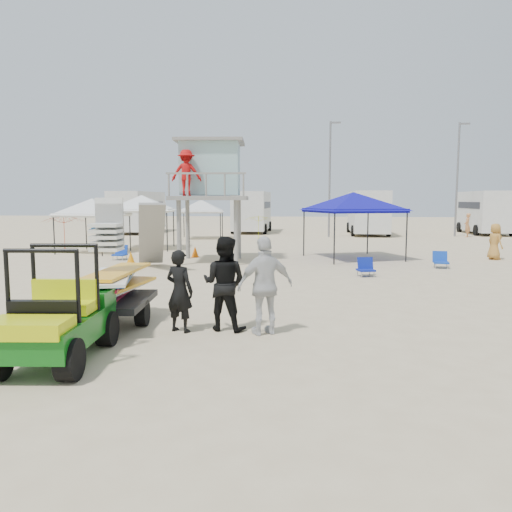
# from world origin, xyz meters

# --- Properties ---
(ground) EXTENTS (140.00, 140.00, 0.00)m
(ground) POSITION_xyz_m (0.00, 0.00, 0.00)
(ground) COLOR beige
(ground) RESTS_ON ground
(utility_cart) EXTENTS (1.44, 2.54, 1.85)m
(utility_cart) POSITION_xyz_m (-2.31, -1.09, 0.86)
(utility_cart) COLOR #0E5A12
(utility_cart) RESTS_ON ground
(surf_trailer) EXTENTS (1.63, 2.71, 2.33)m
(surf_trailer) POSITION_xyz_m (-2.31, 1.24, 0.95)
(surf_trailer) COLOR black
(surf_trailer) RESTS_ON ground
(man_left) EXTENTS (0.70, 0.58, 1.64)m
(man_left) POSITION_xyz_m (-0.79, 0.94, 0.82)
(man_left) COLOR black
(man_left) RESTS_ON ground
(man_mid) EXTENTS (1.04, 0.88, 1.89)m
(man_mid) POSITION_xyz_m (0.06, 1.19, 0.94)
(man_mid) COLOR black
(man_mid) RESTS_ON ground
(man_right) EXTENTS (1.21, 0.92, 1.92)m
(man_right) POSITION_xyz_m (0.91, 0.94, 0.96)
(man_right) COLOR silver
(man_right) RESTS_ON ground
(lifeguard_tower) EXTENTS (3.40, 3.40, 4.98)m
(lifeguard_tower) POSITION_xyz_m (-2.54, 12.28, 3.71)
(lifeguard_tower) COLOR gray
(lifeguard_tower) RESTS_ON ground
(canopy_blue) EXTENTS (4.54, 4.54, 3.35)m
(canopy_blue) POSITION_xyz_m (3.60, 13.89, 2.80)
(canopy_blue) COLOR black
(canopy_blue) RESTS_ON ground
(canopy_white_a) EXTENTS (3.14, 3.14, 3.08)m
(canopy_white_a) POSITION_xyz_m (-8.96, 15.08, 2.53)
(canopy_white_a) COLOR black
(canopy_white_a) RESTS_ON ground
(canopy_white_b) EXTENTS (3.59, 3.59, 3.26)m
(canopy_white_b) POSITION_xyz_m (-7.17, 17.17, 2.71)
(canopy_white_b) COLOR black
(canopy_white_b) RESTS_ON ground
(canopy_white_c) EXTENTS (3.20, 3.20, 3.02)m
(canopy_white_c) POSITION_xyz_m (-5.59, 24.46, 2.48)
(canopy_white_c) COLOR black
(canopy_white_c) RESTS_ON ground
(umbrella_a) EXTENTS (2.48, 2.51, 1.88)m
(umbrella_a) POSITION_xyz_m (-10.57, 15.20, 0.94)
(umbrella_a) COLOR red
(umbrella_a) RESTS_ON ground
(umbrella_b) EXTENTS (2.59, 2.59, 1.67)m
(umbrella_b) POSITION_xyz_m (-1.45, 22.20, 0.84)
(umbrella_b) COLOR #CFD112
(umbrella_b) RESTS_ON ground
(cone_near) EXTENTS (0.34, 0.34, 0.50)m
(cone_near) POSITION_xyz_m (-5.61, 11.18, 0.25)
(cone_near) COLOR orange
(cone_near) RESTS_ON ground
(cone_far) EXTENTS (0.34, 0.34, 0.50)m
(cone_far) POSITION_xyz_m (-3.50, 13.68, 0.25)
(cone_far) COLOR #E25E07
(cone_far) RESTS_ON ground
(beach_chair_a) EXTENTS (0.58, 0.62, 0.64)m
(beach_chair_a) POSITION_xyz_m (-6.53, 12.42, 0.31)
(beach_chair_a) COLOR #0F34A5
(beach_chair_a) RESTS_ON ground
(beach_chair_b) EXTENTS (0.65, 0.71, 0.64)m
(beach_chair_b) POSITION_xyz_m (3.64, 8.75, 0.31)
(beach_chair_b) COLOR #0D1E93
(beach_chair_b) RESTS_ON ground
(beach_chair_c) EXTENTS (0.60, 0.64, 0.64)m
(beach_chair_c) POSITION_xyz_m (6.74, 11.18, 0.31)
(beach_chair_c) COLOR #0F3AAB
(beach_chair_c) RESTS_ON ground
(rv_far_left) EXTENTS (2.64, 6.80, 3.25)m
(rv_far_left) POSITION_xyz_m (-12.00, 29.99, 1.80)
(rv_far_left) COLOR silver
(rv_far_left) RESTS_ON ground
(rv_mid_left) EXTENTS (2.65, 6.50, 3.25)m
(rv_mid_left) POSITION_xyz_m (-3.00, 31.49, 1.80)
(rv_mid_left) COLOR silver
(rv_mid_left) RESTS_ON ground
(rv_mid_right) EXTENTS (2.64, 7.00, 3.25)m
(rv_mid_right) POSITION_xyz_m (6.00, 29.99, 1.80)
(rv_mid_right) COLOR silver
(rv_mid_right) RESTS_ON ground
(rv_far_right) EXTENTS (2.64, 6.60, 3.25)m
(rv_far_right) POSITION_xyz_m (15.00, 31.49, 1.80)
(rv_far_right) COLOR silver
(rv_far_right) RESTS_ON ground
(light_pole_left) EXTENTS (0.14, 0.14, 8.00)m
(light_pole_left) POSITION_xyz_m (3.00, 27.00, 4.00)
(light_pole_left) COLOR slate
(light_pole_left) RESTS_ON ground
(light_pole_right) EXTENTS (0.14, 0.14, 8.00)m
(light_pole_right) POSITION_xyz_m (12.00, 28.50, 4.00)
(light_pole_right) COLOR slate
(light_pole_right) RESTS_ON ground
(distant_beachgoers) EXTENTS (23.85, 14.58, 1.71)m
(distant_beachgoers) POSITION_xyz_m (-1.06, 19.17, 0.83)
(distant_beachgoers) COLOR #316694
(distant_beachgoers) RESTS_ON ground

